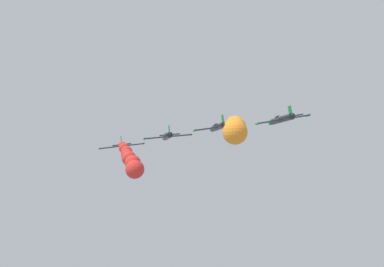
{
  "coord_description": "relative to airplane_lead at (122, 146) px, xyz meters",
  "views": [
    {
      "loc": [
        -12.63,
        -79.7,
        89.56
      ],
      "look_at": [
        0.0,
        0.0,
        95.33
      ],
      "focal_mm": 40.02,
      "sensor_mm": 36.0,
      "label": 1
    }
  ],
  "objects": [
    {
      "name": "smoke_trail_lead",
      "position": [
        1.36,
        -22.68,
        -3.02
      ],
      "size": [
        4.07,
        22.4,
        6.42
      ],
      "color": "red"
    },
    {
      "name": "smoke_trail_right_inner",
      "position": [
        15.38,
        -35.14,
        1.13
      ],
      "size": [
        5.58,
        20.28,
        5.02
      ],
      "color": "orange"
    },
    {
      "name": "airplane_right_inner",
      "position": [
        17.63,
        -14.49,
        3.0
      ],
      "size": [
        9.51,
        10.35,
        2.74
      ],
      "rotation": [
        0.0,
        -0.15,
        0.0
      ],
      "color": "#23282D"
    },
    {
      "name": "airplane_left_outer",
      "position": [
        27.19,
        -21.64,
        3.84
      ],
      "size": [
        9.48,
        10.35,
        2.85
      ],
      "rotation": [
        0.0,
        -0.17,
        0.0
      ],
      "color": "#23282D"
    },
    {
      "name": "airplane_left_inner",
      "position": [
        8.9,
        -7.5,
        1.59
      ],
      "size": [
        9.55,
        10.35,
        2.52
      ],
      "rotation": [
        0.0,
        -0.1,
        0.0
      ],
      "color": "#23282D"
    },
    {
      "name": "airplane_lead",
      "position": [
        0.0,
        0.0,
        0.0
      ],
      "size": [
        9.53,
        10.35,
        2.62
      ],
      "rotation": [
        0.0,
        -0.12,
        0.0
      ],
      "color": "#23282D"
    }
  ]
}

